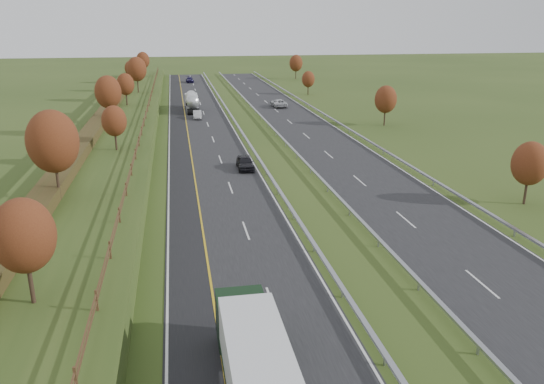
{
  "coord_description": "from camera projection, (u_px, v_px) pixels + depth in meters",
  "views": [
    {
      "loc": [
        -3.9,
        -17.24,
        16.43
      ],
      "look_at": [
        4.01,
        26.19,
        2.2
      ],
      "focal_mm": 35.0,
      "sensor_mm": 36.0,
      "label": 1
    }
  ],
  "objects": [
    {
      "name": "ground",
      "position": [
        263.0,
        144.0,
        74.71
      ],
      "size": [
        400.0,
        400.0,
        0.0
      ],
      "primitive_type": "plane",
      "color": "#324719",
      "rests_on": "ground"
    },
    {
      "name": "near_carriageway",
      "position": [
        204.0,
        138.0,
        78.02
      ],
      "size": [
        10.5,
        200.0,
        0.04
      ],
      "primitive_type": "cube",
      "color": "black",
      "rests_on": "ground"
    },
    {
      "name": "far_carriageway",
      "position": [
        313.0,
        134.0,
        80.84
      ],
      "size": [
        10.5,
        200.0,
        0.04
      ],
      "primitive_type": "cube",
      "color": "black",
      "rests_on": "ground"
    },
    {
      "name": "hard_shoulder",
      "position": [
        178.0,
        139.0,
        77.38
      ],
      "size": [
        3.0,
        200.0,
        0.04
      ],
      "primitive_type": "cube",
      "color": "black",
      "rests_on": "ground"
    },
    {
      "name": "lane_markings",
      "position": [
        247.0,
        137.0,
        79.0
      ],
      "size": [
        26.75,
        200.0,
        0.01
      ],
      "color": "silver",
      "rests_on": "near_carriageway"
    },
    {
      "name": "embankment_left",
      "position": [
        112.0,
        135.0,
        75.5
      ],
      "size": [
        12.0,
        200.0,
        2.0
      ],
      "primitive_type": "cube",
      "color": "#324719",
      "rests_on": "ground"
    },
    {
      "name": "hedge_left",
      "position": [
        97.0,
        125.0,
        74.69
      ],
      "size": [
        2.2,
        180.0,
        1.1
      ],
      "primitive_type": "cube",
      "color": "#383617",
      "rests_on": "embankment_left"
    },
    {
      "name": "fence_left",
      "position": [
        144.0,
        123.0,
        75.36
      ],
      "size": [
        0.12,
        189.06,
        1.2
      ],
      "color": "#422B19",
      "rests_on": "embankment_left"
    },
    {
      "name": "median_barrier_near",
      "position": [
        242.0,
        133.0,
        78.81
      ],
      "size": [
        0.32,
        200.0,
        0.71
      ],
      "color": "#94969C",
      "rests_on": "ground"
    },
    {
      "name": "median_barrier_far",
      "position": [
        276.0,
        132.0,
        79.69
      ],
      "size": [
        0.32,
        200.0,
        0.71
      ],
      "color": "#94969C",
      "rests_on": "ground"
    },
    {
      "name": "outer_barrier_far",
      "position": [
        349.0,
        129.0,
        81.65
      ],
      "size": [
        0.32,
        200.0,
        0.71
      ],
      "color": "#94969C",
      "rests_on": "ground"
    },
    {
      "name": "trees_left",
      "position": [
        109.0,
        101.0,
        70.76
      ],
      "size": [
        6.64,
        164.3,
        7.66
      ],
      "color": "#2D2116",
      "rests_on": "embankment_left"
    },
    {
      "name": "trees_far",
      "position": [
        340.0,
        84.0,
        109.16
      ],
      "size": [
        8.45,
        118.6,
        7.12
      ],
      "color": "#2D2116",
      "rests_on": "ground"
    },
    {
      "name": "road_tanker",
      "position": [
        192.0,
        101.0,
        101.71
      ],
      "size": [
        2.4,
        11.22,
        3.46
      ],
      "color": "silver",
      "rests_on": "near_carriageway"
    },
    {
      "name": "car_dark_near",
      "position": [
        245.0,
        162.0,
        61.57
      ],
      "size": [
        1.95,
        4.65,
        1.57
      ],
      "primitive_type": "imported",
      "rotation": [
        0.0,
        0.0,
        -0.02
      ],
      "color": "black",
      "rests_on": "near_carriageway"
    },
    {
      "name": "car_silver_mid",
      "position": [
        197.0,
        115.0,
        93.76
      ],
      "size": [
        1.57,
        4.24,
        1.38
      ],
      "primitive_type": "imported",
      "rotation": [
        0.0,
        0.0,
        -0.02
      ],
      "color": "#A6A6AA",
      "rests_on": "near_carriageway"
    },
    {
      "name": "car_small_far",
      "position": [
        190.0,
        80.0,
        149.49
      ],
      "size": [
        2.23,
        5.06,
        1.44
      ],
      "primitive_type": "imported",
      "rotation": [
        0.0,
        0.0,
        0.04
      ],
      "color": "#161239",
      "rests_on": "near_carriageway"
    },
    {
      "name": "car_oncoming",
      "position": [
        279.0,
        103.0,
        106.46
      ],
      "size": [
        2.74,
        5.68,
        1.56
      ],
      "primitive_type": "imported",
      "rotation": [
        0.0,
        0.0,
        3.17
      ],
      "color": "silver",
      "rests_on": "far_carriageway"
    }
  ]
}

